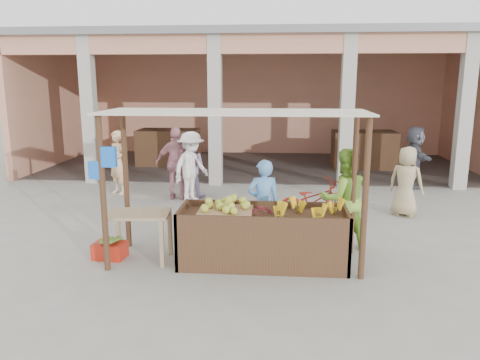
# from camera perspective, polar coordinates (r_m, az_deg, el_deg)

# --- Properties ---
(ground) EXTENTS (60.00, 60.00, 0.00)m
(ground) POSITION_cam_1_polar(r_m,az_deg,el_deg) (7.55, -1.09, -10.01)
(ground) COLOR gray
(ground) RESTS_ON ground
(market_building) EXTENTS (14.40, 6.40, 4.20)m
(market_building) POSITION_cam_1_polar(r_m,az_deg,el_deg) (15.89, 2.41, 11.61)
(market_building) COLOR tan
(market_building) RESTS_ON ground
(fruit_stall) EXTENTS (2.60, 0.95, 0.80)m
(fruit_stall) POSITION_cam_1_polar(r_m,az_deg,el_deg) (7.37, 2.80, -7.24)
(fruit_stall) COLOR #4B331E
(fruit_stall) RESTS_ON ground
(stall_awning) EXTENTS (4.09, 1.35, 2.39)m
(stall_awning) POSITION_cam_1_polar(r_m,az_deg,el_deg) (7.10, -1.22, 5.12)
(stall_awning) COLOR #4B331E
(stall_awning) RESTS_ON ground
(banana_heap) EXTENTS (1.01, 0.55, 0.18)m
(banana_heap) POSITION_cam_1_polar(r_m,az_deg,el_deg) (7.22, 8.00, -3.67)
(banana_heap) COLOR yellow
(banana_heap) RESTS_ON fruit_stall
(melon_tray) EXTENTS (0.83, 0.72, 0.22)m
(melon_tray) POSITION_cam_1_polar(r_m,az_deg,el_deg) (7.26, -1.81, -3.41)
(melon_tray) COLOR #A57C55
(melon_tray) RESTS_ON fruit_stall
(berry_heap) EXTENTS (0.39, 0.32, 0.12)m
(berry_heap) POSITION_cam_1_polar(r_m,az_deg,el_deg) (7.27, 2.55, -3.70)
(berry_heap) COLOR maroon
(berry_heap) RESTS_ON fruit_stall
(side_table) EXTENTS (1.04, 0.75, 0.79)m
(side_table) POSITION_cam_1_polar(r_m,az_deg,el_deg) (7.61, -12.28, -4.90)
(side_table) COLOR #A08060
(side_table) RESTS_ON ground
(papaya_pile) EXTENTS (0.69, 0.39, 0.20)m
(papaya_pile) POSITION_cam_1_polar(r_m,az_deg,el_deg) (7.54, -12.36, -3.18)
(papaya_pile) COLOR #558C2D
(papaya_pile) RESTS_ON side_table
(red_crate) EXTENTS (0.53, 0.41, 0.26)m
(red_crate) POSITION_cam_1_polar(r_m,az_deg,el_deg) (7.96, -15.58, -8.26)
(red_crate) COLOR red
(red_crate) RESTS_ON ground
(plantain_bundle) EXTENTS (0.39, 0.28, 0.08)m
(plantain_bundle) POSITION_cam_1_polar(r_m,az_deg,el_deg) (7.91, -15.65, -7.11)
(plantain_bundle) COLOR olive
(plantain_bundle) RESTS_ON red_crate
(produce_sacks) EXTENTS (0.82, 0.51, 0.63)m
(produce_sacks) POSITION_cam_1_polar(r_m,az_deg,el_deg) (12.52, 14.40, 0.09)
(produce_sacks) COLOR maroon
(produce_sacks) RESTS_ON ground
(vendor_blue) EXTENTS (0.69, 0.56, 1.63)m
(vendor_blue) POSITION_cam_1_polar(r_m,az_deg,el_deg) (8.03, 2.87, -2.51)
(vendor_blue) COLOR #5FA7EF
(vendor_blue) RESTS_ON ground
(vendor_green) EXTENTS (0.98, 0.71, 1.82)m
(vendor_green) POSITION_cam_1_polar(r_m,az_deg,el_deg) (8.09, 12.51, -1.97)
(vendor_green) COLOR #7CB335
(vendor_green) RESTS_ON ground
(motorcycle) EXTENTS (1.21, 1.77, 0.88)m
(motorcycle) POSITION_cam_1_polar(r_m,az_deg,el_deg) (9.71, 8.95, -2.36)
(motorcycle) COLOR maroon
(motorcycle) RESTS_ON ground
(shopper_a) EXTENTS (1.09, 1.29, 1.80)m
(shopper_a) POSITION_cam_1_polar(r_m,az_deg,el_deg) (11.07, -5.98, 1.95)
(shopper_a) COLOR white
(shopper_a) RESTS_ON ground
(shopper_b) EXTENTS (1.14, 0.67, 1.87)m
(shopper_b) POSITION_cam_1_polar(r_m,az_deg,el_deg) (11.31, -7.70, 2.31)
(shopper_b) COLOR #C07984
(shopper_b) RESTS_ON ground
(shopper_c) EXTENTS (0.95, 0.86, 1.65)m
(shopper_c) POSITION_cam_1_polar(r_m,az_deg,el_deg) (10.44, 19.63, 0.26)
(shopper_c) COLOR tan
(shopper_c) RESTS_ON ground
(shopper_d) EXTENTS (0.71, 1.63, 1.74)m
(shopper_d) POSITION_cam_1_polar(r_m,az_deg,el_deg) (13.27, 20.51, 2.82)
(shopper_d) COLOR #4C4D59
(shopper_d) RESTS_ON ground
(shopper_e) EXTENTS (0.78, 0.74, 1.67)m
(shopper_e) POSITION_cam_1_polar(r_m,az_deg,el_deg) (12.17, -14.71, 2.23)
(shopper_e) COLOR #ECBA87
(shopper_e) RESTS_ON ground
(shopper_f) EXTENTS (0.84, 0.54, 1.63)m
(shopper_f) POSITION_cam_1_polar(r_m,az_deg,el_deg) (11.46, -6.04, 1.87)
(shopper_f) COLOR gray
(shopper_f) RESTS_ON ground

